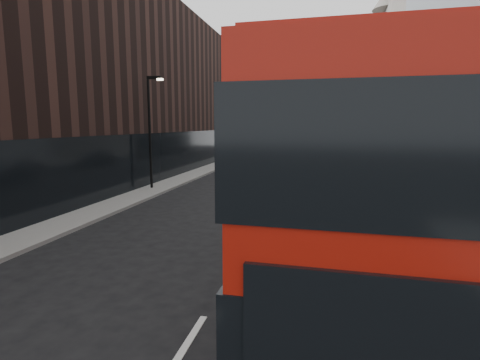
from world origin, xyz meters
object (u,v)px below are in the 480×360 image
Objects in this scene: red_bus at (352,181)px; car_a at (301,185)px; grey_bus at (319,141)px; street_lamp at (151,125)px; car_b at (328,179)px; car_c at (321,164)px.

red_bus is 3.24× the size of car_a.
car_a is (-0.68, -28.64, -1.36)m from grey_bus.
car_b is at bearing 10.21° from street_lamp.
street_lamp is 0.55× the size of red_bus.
street_lamp is 10.12m from car_a.
car_a is at bearing 100.21° from red_bus.
street_lamp is 11.71m from car_b.
red_bus is at bearing -94.45° from grey_bus.
car_b is at bearing -94.26° from grey_bus.
car_a is at bearing -90.82° from car_c.
car_c reaches higher than car_a.
street_lamp is at bearing 174.41° from car_a.
car_c is at bearing 48.77° from street_lamp.
grey_bus is 28.68m from car_a.
street_lamp reaches higher than red_bus.
car_b is (0.86, -26.51, -1.23)m from grey_bus.
car_c is (1.02, 12.13, 0.03)m from car_a.
car_b is at bearing 93.02° from red_bus.
street_lamp reaches higher than car_b.
car_c is at bearing 93.70° from red_bus.
grey_bus is at bearing 70.36° from street_lamp.
red_bus is 12.87m from car_a.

